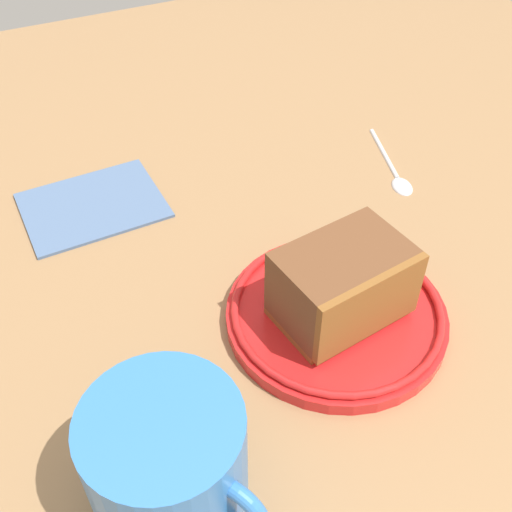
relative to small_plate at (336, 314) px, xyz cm
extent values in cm
cube|color=#936D47|center=(5.12, -4.19, -2.84)|extent=(125.93, 125.93, 3.98)
cylinder|color=red|center=(0.00, 0.00, -0.28)|extent=(17.55, 17.55, 1.13)
torus|color=red|center=(0.00, 0.00, 0.59)|extent=(16.75, 16.75, 0.60)
cube|color=brown|center=(0.00, 0.00, 0.58)|extent=(10.50, 7.52, 0.60)
cube|color=brown|center=(0.00, 0.00, 3.79)|extent=(10.50, 7.52, 5.81)
cube|color=brown|center=(-0.49, 3.35, 3.79)|extent=(9.68, 2.01, 5.81)
cylinder|color=#3372BF|center=(16.73, 8.26, 3.52)|extent=(9.53, 9.53, 8.74)
cylinder|color=#47230F|center=(16.73, 8.26, 6.51)|extent=(8.39, 8.39, 0.40)
torus|color=#3372BF|center=(14.22, 12.31, 3.52)|extent=(3.35, 4.60, 4.81)
ellipsoid|color=silver|center=(-15.03, -12.38, -0.45)|extent=(2.75, 3.44, 0.80)
cylinder|color=silver|center=(-16.69, -18.16, -0.60)|extent=(2.97, 8.82, 0.50)
cube|color=slate|center=(13.94, -22.57, -0.55)|extent=(13.40, 10.72, 0.60)
camera|label=1|loc=(19.76, 27.04, 37.68)|focal=44.04mm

